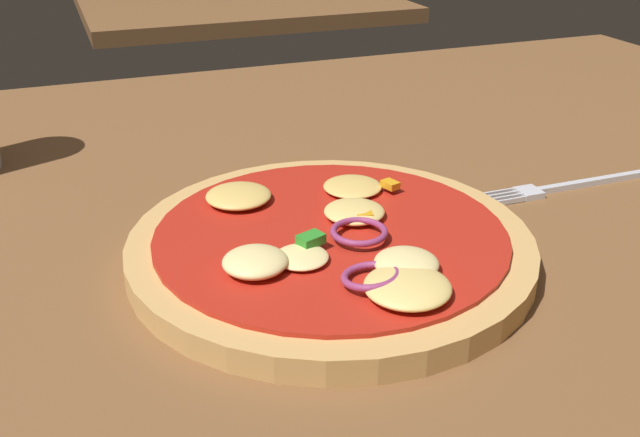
# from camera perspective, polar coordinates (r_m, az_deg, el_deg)

# --- Properties ---
(dining_table) EXTENTS (1.37, 1.08, 0.03)m
(dining_table) POSITION_cam_1_polar(r_m,az_deg,el_deg) (0.45, -1.43, -7.11)
(dining_table) COLOR brown
(dining_table) RESTS_ON ground
(pizza) EXTENTS (0.27, 0.27, 0.03)m
(pizza) POSITION_cam_1_polar(r_m,az_deg,el_deg) (0.48, 0.87, -2.06)
(pizza) COLOR tan
(pizza) RESTS_ON dining_table
(fork) EXTENTS (0.17, 0.02, 0.00)m
(fork) POSITION_cam_1_polar(r_m,az_deg,el_deg) (0.61, 18.93, 2.43)
(fork) COLOR silver
(fork) RESTS_ON dining_table
(background_table) EXTENTS (0.60, 0.49, 0.03)m
(background_table) POSITION_cam_1_polar(r_m,az_deg,el_deg) (1.50, -6.60, 16.60)
(background_table) COLOR brown
(background_table) RESTS_ON ground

